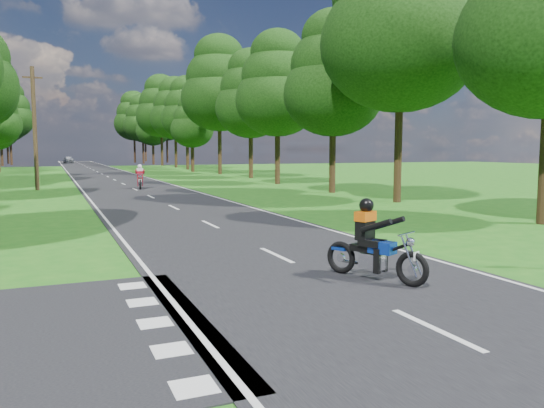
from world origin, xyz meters
name	(u,v)px	position (x,y,z in m)	size (l,w,h in m)	color
ground	(313,273)	(0.00, 0.00, 0.00)	(160.00, 160.00, 0.00)	#1C6116
main_road	(102,174)	(0.00, 50.00, 0.01)	(7.00, 140.00, 0.02)	black
road_markings	(102,175)	(-0.14, 48.13, 0.02)	(7.40, 140.00, 0.01)	silver
treeline	(104,105)	(1.43, 60.06, 8.25)	(40.00, 115.35, 14.78)	black
telegraph_pole	(35,128)	(-6.00, 28.00, 4.07)	(1.20, 0.26, 8.00)	#382616
rider_near_blue	(375,239)	(0.87, -1.09, 0.86)	(0.67, 2.01, 1.67)	#0D2F97
rider_far_red	(140,176)	(0.44, 26.55, 0.85)	(0.66, 1.99, 1.66)	#A1190C
distant_car	(69,160)	(-1.78, 99.81, 0.72)	(1.65, 4.11, 1.40)	#B1B4B8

